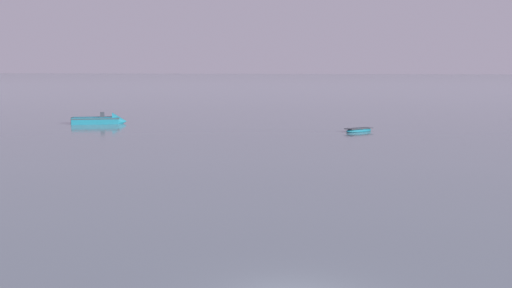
{
  "coord_description": "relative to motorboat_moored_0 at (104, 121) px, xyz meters",
  "views": [
    {
      "loc": [
        1.65,
        -20.99,
        6.89
      ],
      "look_at": [
        -5.86,
        36.03,
        0.48
      ],
      "focal_mm": 52.03,
      "sensor_mm": 36.0,
      "label": 1
    }
  ],
  "objects": [
    {
      "name": "motorboat_moored_0",
      "position": [
        0.0,
        0.0,
        0.0
      ],
      "size": [
        6.32,
        3.72,
        2.05
      ],
      "rotation": [
        0.0,
        0.0,
        0.29
      ],
      "color": "#197084",
      "rests_on": "ground"
    },
    {
      "name": "rowboat_moored_3",
      "position": [
        28.14,
        -5.79,
        -0.14
      ],
      "size": [
        3.11,
        3.09,
        0.52
      ],
      "rotation": [
        0.0,
        0.0,
        0.78
      ],
      "color": "#197084",
      "rests_on": "ground"
    }
  ]
}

